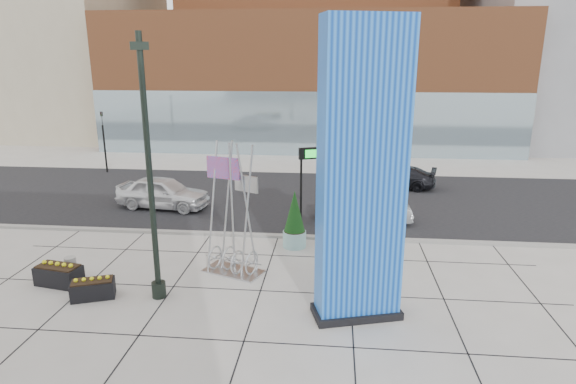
# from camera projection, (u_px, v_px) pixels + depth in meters

# --- Properties ---
(ground) EXTENTS (160.00, 160.00, 0.00)m
(ground) POSITION_uv_depth(u_px,v_px,m) (237.00, 276.00, 17.16)
(ground) COLOR #9E9991
(ground) RESTS_ON ground
(street_asphalt) EXTENTS (80.00, 12.00, 0.02)m
(street_asphalt) POSITION_uv_depth(u_px,v_px,m) (273.00, 198.00, 26.74)
(street_asphalt) COLOR black
(street_asphalt) RESTS_ON ground
(curb_edge) EXTENTS (80.00, 0.30, 0.12)m
(curb_edge) POSITION_uv_depth(u_px,v_px,m) (255.00, 235.00, 20.98)
(curb_edge) COLOR gray
(curb_edge) RESTS_ON ground
(tower_podium) EXTENTS (34.00, 10.00, 11.00)m
(tower_podium) POSITION_uv_depth(u_px,v_px,m) (309.00, 82.00, 41.45)
(tower_podium) COLOR #9A532C
(tower_podium) RESTS_ON ground
(tower_glass_front) EXTENTS (34.00, 0.60, 5.00)m
(tower_glass_front) POSITION_uv_depth(u_px,v_px,m) (305.00, 124.00, 37.66)
(tower_glass_front) COLOR #8CA5B2
(tower_glass_front) RESTS_ON ground
(blue_pylon) EXTENTS (2.81, 1.82, 8.64)m
(blue_pylon) POSITION_uv_depth(u_px,v_px,m) (362.00, 182.00, 13.47)
(blue_pylon) COLOR #0B3CA8
(blue_pylon) RESTS_ON ground
(lamp_post) EXTENTS (0.56, 0.45, 8.27)m
(lamp_post) POSITION_uv_depth(u_px,v_px,m) (151.00, 197.00, 14.79)
(lamp_post) COLOR black
(lamp_post) RESTS_ON ground
(public_art_sculpture) EXTENTS (2.36, 1.74, 4.82)m
(public_art_sculpture) POSITION_uv_depth(u_px,v_px,m) (233.00, 239.00, 17.19)
(public_art_sculpture) COLOR #B1B3B6
(public_art_sculpture) RESTS_ON ground
(concrete_bollard) EXTENTS (0.40, 0.40, 0.77)m
(concrete_bollard) POSITION_uv_depth(u_px,v_px,m) (71.00, 267.00, 16.98)
(concrete_bollard) COLOR gray
(concrete_bollard) RESTS_ON ground
(overhead_street_sign) EXTENTS (1.80, 0.86, 3.98)m
(overhead_street_sign) POSITION_uv_depth(u_px,v_px,m) (318.00, 162.00, 19.62)
(overhead_street_sign) COLOR black
(overhead_street_sign) RESTS_ON ground
(round_planter_east) EXTENTS (0.98, 0.98, 2.46)m
(round_planter_east) POSITION_uv_depth(u_px,v_px,m) (363.00, 217.00, 19.86)
(round_planter_east) COLOR #95C8C6
(round_planter_east) RESTS_ON ground
(round_planter_mid) EXTENTS (0.88, 0.88, 2.19)m
(round_planter_mid) POSITION_uv_depth(u_px,v_px,m) (382.00, 236.00, 18.12)
(round_planter_mid) COLOR #95C8C6
(round_planter_mid) RESTS_ON ground
(round_planter_west) EXTENTS (0.96, 0.96, 2.39)m
(round_planter_west) POSITION_uv_depth(u_px,v_px,m) (295.00, 220.00, 19.58)
(round_planter_west) COLOR #95C8C6
(round_planter_west) RESTS_ON ground
(box_planter_north) EXTENTS (1.49, 1.10, 0.74)m
(box_planter_north) POSITION_uv_depth(u_px,v_px,m) (93.00, 288.00, 15.56)
(box_planter_north) COLOR black
(box_planter_north) RESTS_ON ground
(box_planter_south) EXTENTS (1.63, 1.02, 0.83)m
(box_planter_south) POSITION_uv_depth(u_px,v_px,m) (59.00, 274.00, 16.47)
(box_planter_south) COLOR black
(box_planter_south) RESTS_ON ground
(car_white_west) EXTENTS (5.00, 2.61, 1.63)m
(car_white_west) POSITION_uv_depth(u_px,v_px,m) (163.00, 193.00, 24.78)
(car_white_west) COLOR white
(car_white_west) RESTS_ON ground
(car_silver_mid) EXTENTS (4.46, 1.56, 1.47)m
(car_silver_mid) POSITION_uv_depth(u_px,v_px,m) (364.00, 207.00, 22.71)
(car_silver_mid) COLOR #B5B9BE
(car_silver_mid) RESTS_ON ground
(car_dark_east) EXTENTS (4.70, 2.78, 1.28)m
(car_dark_east) POSITION_uv_depth(u_px,v_px,m) (398.00, 177.00, 28.70)
(car_dark_east) COLOR black
(car_dark_east) RESTS_ON ground
(traffic_signal) EXTENTS (0.15, 0.18, 4.10)m
(traffic_signal) POSITION_uv_depth(u_px,v_px,m) (104.00, 139.00, 32.04)
(traffic_signal) COLOR black
(traffic_signal) RESTS_ON ground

